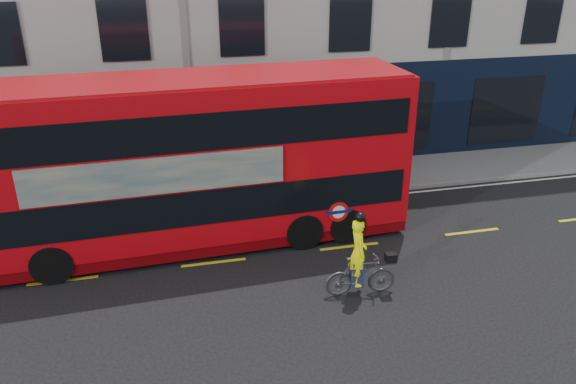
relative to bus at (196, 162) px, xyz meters
name	(u,v)px	position (x,y,z in m)	size (l,w,h in m)	color
ground	(220,292)	(0.21, -2.89, -2.53)	(120.00, 120.00, 0.00)	black
pavement	(198,191)	(0.21, 3.61, -2.47)	(60.00, 3.00, 0.12)	slate
kerb	(202,208)	(0.21, 2.11, -2.46)	(60.00, 0.12, 0.13)	gray
road_edge_line	(203,213)	(0.21, 1.81, -2.52)	(58.00, 0.10, 0.01)	silver
lane_dashes	(214,263)	(0.21, -1.39, -2.52)	(58.00, 0.12, 0.01)	gold
bus	(196,162)	(0.00, 0.00, 0.00)	(12.33, 3.28, 4.93)	#BF070F
cyclist	(360,268)	(3.63, -3.76, -1.75)	(1.84, 0.67, 2.32)	#414445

